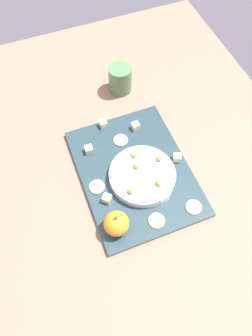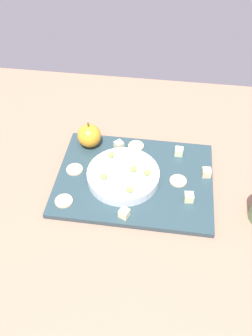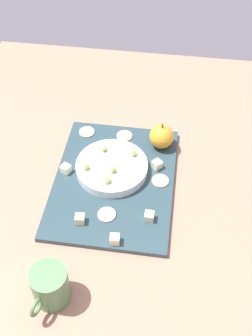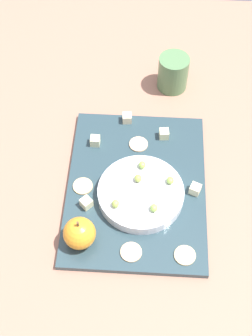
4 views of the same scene
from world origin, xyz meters
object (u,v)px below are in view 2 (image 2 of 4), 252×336
grape_4 (130,189)px  grape_0 (111,154)px  grape_1 (147,173)px  cheese_cube_4 (124,213)px  cracker_0 (178,181)px  apple_whole (89,136)px  grape_2 (103,176)px  cracker_1 (136,146)px  cracker_3 (64,201)px  cracker_2 (75,169)px  cheese_cube_0 (189,197)px  cheese_cube_2 (179,152)px  cheese_cube_3 (206,173)px  grape_3 (133,169)px  cheese_cube_1 (119,145)px  serving_dish (123,176)px  platter (135,179)px

grape_4 → grape_0: bearing=119.9°
grape_1 → grape_0: bearing=152.2°
cheese_cube_4 → cracker_0: bearing=46.5°
apple_whole → grape_2: apple_whole is taller
cracker_1 → cracker_3: (-14.85, -21.84, 0.00)cm
apple_whole → cracker_2: size_ratio=1.52×
cracker_2 → grape_1: 19.31cm
cheese_cube_0 → grape_1: 11.66cm
cheese_cube_2 → grape_1: 13.72cm
grape_1 → grape_2: bearing=-166.2°
cheese_cube_3 → grape_4: size_ratio=1.23×
grape_1 → cheese_cube_2: bearing=55.9°
grape_2 → grape_3: 7.78cm
apple_whole → cracker_1: size_ratio=1.52×
cheese_cube_4 → grape_1: (4.10, 11.28, 2.16)cm
grape_0 → grape_3: size_ratio=1.00×
cheese_cube_1 → cracker_2: 14.23cm
cracker_0 → grape_2: size_ratio=2.48×
cheese_cube_0 → grape_0: size_ratio=1.23×
cracker_0 → grape_0: bearing=167.5°
cheese_cube_3 → cheese_cube_4: (-18.95, -15.63, 0.00)cm
apple_whole → cracker_0: bearing=-22.9°
apple_whole → grape_2: bearing=-65.5°
cheese_cube_4 → grape_4: bearing=84.9°
apple_whole → grape_2: 15.80cm
serving_dish → cheese_cube_1: 11.79cm
cheese_cube_3 → cracker_2: 33.98cm
cracker_2 → platter: bearing=-1.1°
cracker_3 → cheese_cube_0: bearing=8.8°
cheese_cube_4 → cracker_3: 15.17cm
grape_4 → platter: bearing=86.7°
apple_whole → grape_4: 22.14cm
cracker_1 → grape_3: (0.69, -11.85, 3.10)cm
cheese_cube_3 → cheese_cube_4: bearing=-140.5°
platter → cracker_2: 15.84cm
grape_3 → grape_4: grape_3 is taller
cheese_cube_1 → grape_0: bearing=-100.3°
platter → cracker_1: cracker_1 is taller
cheese_cube_2 → cracker_1: bearing=172.4°
platter → grape_2: 9.10cm
serving_dish → cheese_cube_2: serving_dish is taller
serving_dish → grape_4: 6.64cm
platter → cracker_3: cracker_3 is taller
cheese_cube_1 → grape_4: grape_4 is taller
cheese_cube_0 → cracker_3: cheese_cube_0 is taller
serving_dish → cracker_2: 13.14cm
cheese_cube_1 → cheese_cube_3: bearing=-16.8°
serving_dish → grape_4: (2.39, -5.87, 1.97)cm
cheese_cube_3 → cracker_2: (-33.85, -2.77, -0.87)cm
grape_3 → cheese_cube_1: bearing=116.8°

